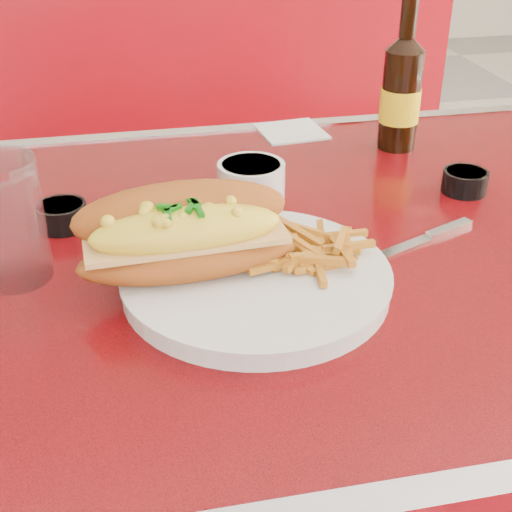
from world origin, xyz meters
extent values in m
cube|color=red|center=(0.00, 0.00, 0.75)|extent=(1.20, 0.80, 0.04)
cube|color=silver|center=(0.00, 0.40, 0.75)|extent=(1.22, 0.03, 0.04)
cube|color=silver|center=(0.00, -0.40, 0.75)|extent=(1.22, 0.03, 0.04)
cylinder|color=silver|center=(0.00, 0.00, 0.37)|extent=(0.09, 0.09, 0.72)
cube|color=#A00A15|center=(0.00, 0.78, 0.23)|extent=(1.20, 0.50, 0.45)
cube|color=#A00A15|center=(0.00, 1.00, 0.68)|extent=(1.20, 0.08, 0.45)
cylinder|color=silver|center=(-0.12, -0.10, 0.78)|extent=(0.32, 0.32, 0.02)
cylinder|color=silver|center=(-0.12, -0.10, 0.79)|extent=(0.32, 0.32, 0.00)
ellipsoid|color=#A9541B|center=(-0.19, -0.09, 0.81)|extent=(0.24, 0.09, 0.05)
cube|color=#E9B868|center=(-0.19, -0.09, 0.83)|extent=(0.21, 0.07, 0.01)
ellipsoid|color=yellow|center=(-0.19, -0.09, 0.84)|extent=(0.20, 0.07, 0.05)
ellipsoid|color=#A9541B|center=(-0.19, -0.06, 0.85)|extent=(0.24, 0.10, 0.09)
cube|color=silver|center=(-0.05, -0.08, 0.79)|extent=(0.05, 0.11, 0.00)
cube|color=silver|center=(-0.07, -0.02, 0.79)|extent=(0.03, 0.03, 0.00)
cylinder|color=silver|center=(-0.08, 0.13, 0.80)|extent=(0.11, 0.11, 0.05)
cylinder|color=black|center=(-0.08, 0.13, 0.82)|extent=(0.10, 0.10, 0.01)
cylinder|color=black|center=(-0.33, 0.09, 0.79)|extent=(0.07, 0.07, 0.03)
cylinder|color=#F38758|center=(-0.33, 0.09, 0.80)|extent=(0.06, 0.06, 0.01)
cylinder|color=black|center=(0.21, 0.09, 0.79)|extent=(0.07, 0.07, 0.03)
cylinder|color=#F38758|center=(0.21, 0.09, 0.80)|extent=(0.06, 0.06, 0.01)
cylinder|color=black|center=(0.18, 0.26, 0.85)|extent=(0.08, 0.08, 0.15)
cone|color=black|center=(0.18, 0.26, 0.94)|extent=(0.08, 0.08, 0.03)
cylinder|color=black|center=(0.18, 0.26, 0.98)|extent=(0.03, 0.03, 0.07)
cylinder|color=yellow|center=(0.18, 0.26, 0.84)|extent=(0.08, 0.08, 0.05)
cylinder|color=silver|center=(-0.37, -0.02, 0.84)|extent=(0.08, 0.08, 0.14)
cube|color=silver|center=(0.05, -0.06, 0.77)|extent=(0.12, 0.06, 0.00)
cube|color=silver|center=(0.14, -0.02, 0.77)|extent=(0.07, 0.04, 0.01)
cube|color=white|center=(0.04, 0.36, 0.77)|extent=(0.11, 0.11, 0.00)
camera|label=1|loc=(-0.25, -0.74, 1.19)|focal=50.00mm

